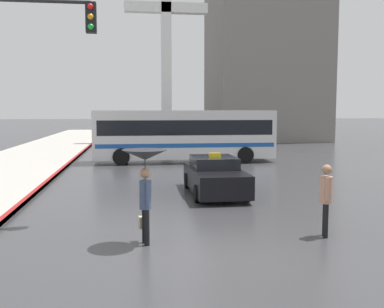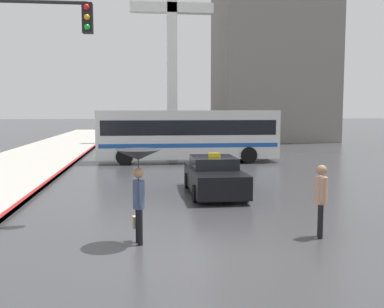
% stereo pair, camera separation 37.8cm
% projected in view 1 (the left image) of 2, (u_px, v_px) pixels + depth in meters
% --- Properties ---
extents(ground_plane, '(300.00, 300.00, 0.00)m').
position_uv_depth(ground_plane, '(228.00, 257.00, 9.53)').
color(ground_plane, '#38383A').
extents(taxi, '(1.91, 4.54, 1.53)m').
position_uv_depth(taxi, '(215.00, 176.00, 16.64)').
color(taxi, black).
rests_on(taxi, ground_plane).
extents(city_bus, '(10.64, 2.72, 3.08)m').
position_uv_depth(city_bus, '(184.00, 133.00, 26.79)').
color(city_bus, silver).
rests_on(city_bus, ground_plane).
extents(pedestrian_with_umbrella, '(1.05, 1.05, 2.20)m').
position_uv_depth(pedestrian_with_umbrella, '(145.00, 168.00, 10.24)').
color(pedestrian_with_umbrella, black).
rests_on(pedestrian_with_umbrella, ground_plane).
extents(pedestrian_man, '(0.38, 0.45, 1.79)m').
position_uv_depth(pedestrian_man, '(326.00, 194.00, 10.94)').
color(pedestrian_man, black).
rests_on(pedestrian_man, ground_plane).
extents(traffic_light, '(3.34, 0.38, 6.27)m').
position_uv_depth(traffic_light, '(19.00, 64.00, 11.92)').
color(traffic_light, black).
rests_on(traffic_light, ground_plane).
extents(building_tower_near, '(10.96, 11.02, 28.47)m').
position_uv_depth(building_tower_near, '(265.00, 2.00, 46.33)').
color(building_tower_near, gray).
rests_on(building_tower_near, ground_plane).
extents(monument_cross, '(7.51, 0.90, 17.07)m').
position_uv_depth(monument_cross, '(166.00, 37.00, 40.74)').
color(monument_cross, white).
rests_on(monument_cross, ground_plane).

